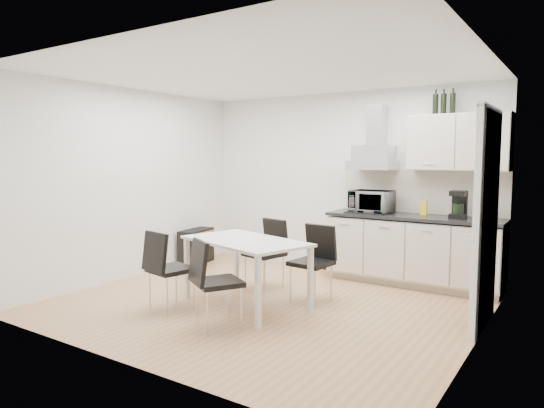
{
  "coord_description": "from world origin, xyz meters",
  "views": [
    {
      "loc": [
        3.03,
        -4.51,
        1.67
      ],
      "look_at": [
        -0.19,
        0.4,
        1.1
      ],
      "focal_mm": 32.0,
      "sensor_mm": 36.0,
      "label": 1
    }
  ],
  "objects_px": {
    "chair_near_left": "(171,270)",
    "chair_near_right": "(218,283)",
    "chair_far_right": "(311,264)",
    "chair_far_left": "(264,255)",
    "kitchenette": "(417,222)",
    "floor_speaker": "(329,261)",
    "guitar_amp": "(196,246)",
    "dining_table": "(246,247)"
  },
  "relations": [
    {
      "from": "chair_far_left",
      "to": "guitar_amp",
      "type": "height_order",
      "value": "chair_far_left"
    },
    {
      "from": "chair_far_left",
      "to": "chair_near_left",
      "type": "distance_m",
      "value": 1.31
    },
    {
      "from": "chair_far_right",
      "to": "guitar_amp",
      "type": "xyz_separation_m",
      "value": [
        -2.49,
        0.79,
        -0.17
      ]
    },
    {
      "from": "chair_far_right",
      "to": "chair_near_right",
      "type": "bearing_deg",
      "value": 80.54
    },
    {
      "from": "guitar_amp",
      "to": "kitchenette",
      "type": "bearing_deg",
      "value": 1.03
    },
    {
      "from": "dining_table",
      "to": "chair_near_right",
      "type": "xyz_separation_m",
      "value": [
        0.2,
        -0.72,
        -0.23
      ]
    },
    {
      "from": "kitchenette",
      "to": "dining_table",
      "type": "xyz_separation_m",
      "value": [
        -1.33,
        -1.94,
        -0.16
      ]
    },
    {
      "from": "chair_far_left",
      "to": "guitar_amp",
      "type": "bearing_deg",
      "value": -7.87
    },
    {
      "from": "chair_near_left",
      "to": "floor_speaker",
      "type": "xyz_separation_m",
      "value": [
        0.58,
        2.68,
        -0.31
      ]
    },
    {
      "from": "chair_near_left",
      "to": "chair_near_right",
      "type": "bearing_deg",
      "value": 1.1
    },
    {
      "from": "chair_near_left",
      "to": "guitar_amp",
      "type": "height_order",
      "value": "chair_near_left"
    },
    {
      "from": "guitar_amp",
      "to": "floor_speaker",
      "type": "xyz_separation_m",
      "value": [
        1.94,
        0.78,
        -0.14
      ]
    },
    {
      "from": "chair_near_left",
      "to": "guitar_amp",
      "type": "xyz_separation_m",
      "value": [
        -1.36,
        1.9,
        -0.17
      ]
    },
    {
      "from": "dining_table",
      "to": "chair_far_left",
      "type": "distance_m",
      "value": 0.75
    },
    {
      "from": "chair_far_left",
      "to": "floor_speaker",
      "type": "xyz_separation_m",
      "value": [
        0.21,
        1.42,
        -0.31
      ]
    },
    {
      "from": "chair_far_left",
      "to": "chair_near_right",
      "type": "height_order",
      "value": "same"
    },
    {
      "from": "kitchenette",
      "to": "dining_table",
      "type": "height_order",
      "value": "kitchenette"
    },
    {
      "from": "chair_far_left",
      "to": "chair_near_left",
      "type": "height_order",
      "value": "same"
    },
    {
      "from": "chair_near_right",
      "to": "guitar_amp",
      "type": "distance_m",
      "value": 2.97
    },
    {
      "from": "chair_near_left",
      "to": "floor_speaker",
      "type": "bearing_deg",
      "value": 89.43
    },
    {
      "from": "chair_far_left",
      "to": "chair_near_right",
      "type": "xyz_separation_m",
      "value": [
        0.41,
        -1.4,
        0.0
      ]
    },
    {
      "from": "chair_far_right",
      "to": "dining_table",
      "type": "bearing_deg",
      "value": 50.79
    },
    {
      "from": "chair_far_right",
      "to": "chair_near_right",
      "type": "xyz_separation_m",
      "value": [
        -0.34,
        -1.26,
        0.0
      ]
    },
    {
      "from": "chair_far_left",
      "to": "chair_near_right",
      "type": "distance_m",
      "value": 1.46
    },
    {
      "from": "chair_near_left",
      "to": "chair_far_left",
      "type": "bearing_deg",
      "value": 85.22
    },
    {
      "from": "kitchenette",
      "to": "chair_far_left",
      "type": "distance_m",
      "value": 2.03
    },
    {
      "from": "chair_far_right",
      "to": "floor_speaker",
      "type": "bearing_deg",
      "value": -65.09
    },
    {
      "from": "kitchenette",
      "to": "chair_far_right",
      "type": "height_order",
      "value": "kitchenette"
    },
    {
      "from": "chair_near_left",
      "to": "floor_speaker",
      "type": "distance_m",
      "value": 2.76
    },
    {
      "from": "kitchenette",
      "to": "dining_table",
      "type": "bearing_deg",
      "value": -124.5
    },
    {
      "from": "kitchenette",
      "to": "chair_far_right",
      "type": "relative_size",
      "value": 2.86
    },
    {
      "from": "guitar_amp",
      "to": "chair_far_left",
      "type": "bearing_deg",
      "value": -29.84
    },
    {
      "from": "chair_far_right",
      "to": "floor_speaker",
      "type": "distance_m",
      "value": 1.68
    },
    {
      "from": "dining_table",
      "to": "chair_far_right",
      "type": "distance_m",
      "value": 0.8
    },
    {
      "from": "floor_speaker",
      "to": "chair_far_right",
      "type": "bearing_deg",
      "value": -57.9
    },
    {
      "from": "chair_near_left",
      "to": "chair_near_right",
      "type": "height_order",
      "value": "same"
    },
    {
      "from": "chair_far_left",
      "to": "floor_speaker",
      "type": "height_order",
      "value": "chair_far_left"
    },
    {
      "from": "chair_far_left",
      "to": "floor_speaker",
      "type": "distance_m",
      "value": 1.47
    },
    {
      "from": "chair_near_left",
      "to": "guitar_amp",
      "type": "distance_m",
      "value": 2.35
    },
    {
      "from": "chair_far_left",
      "to": "floor_speaker",
      "type": "relative_size",
      "value": 3.4
    },
    {
      "from": "chair_far_left",
      "to": "chair_far_right",
      "type": "distance_m",
      "value": 0.77
    },
    {
      "from": "chair_near_left",
      "to": "chair_near_right",
      "type": "relative_size",
      "value": 1.0
    }
  ]
}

